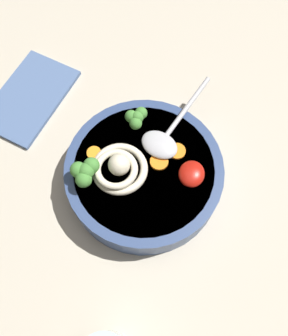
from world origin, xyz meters
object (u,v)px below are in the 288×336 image
(soup_bowl, at_px, (144,175))
(folded_napkin, at_px, (30,97))
(soup_spoon, at_px, (164,138))
(noodle_pile, at_px, (119,168))

(soup_bowl, bearing_deg, folded_napkin, -113.19)
(soup_bowl, relative_size, soup_spoon, 1.43)
(noodle_pile, height_order, soup_spoon, noodle_pile)
(folded_napkin, bearing_deg, soup_bowl, 66.81)
(soup_bowl, bearing_deg, noodle_pile, -67.88)
(soup_spoon, bearing_deg, soup_bowl, 180.00)
(folded_napkin, bearing_deg, soup_spoon, 79.15)
(soup_bowl, relative_size, noodle_pile, 2.62)
(soup_bowl, xyz_separation_m, soup_spoon, (-0.05, 0.02, 0.03))
(soup_bowl, xyz_separation_m, folded_napkin, (-0.10, -0.24, -0.02))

